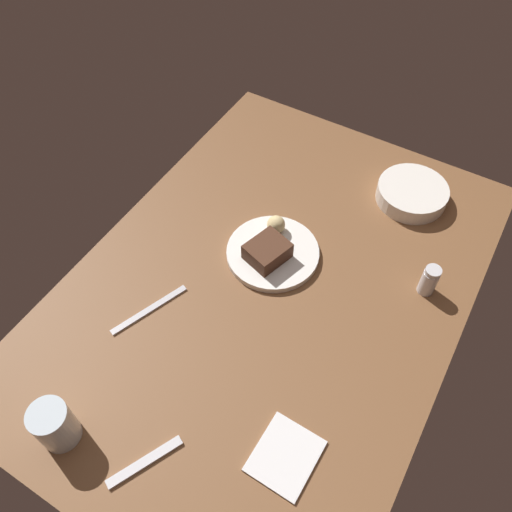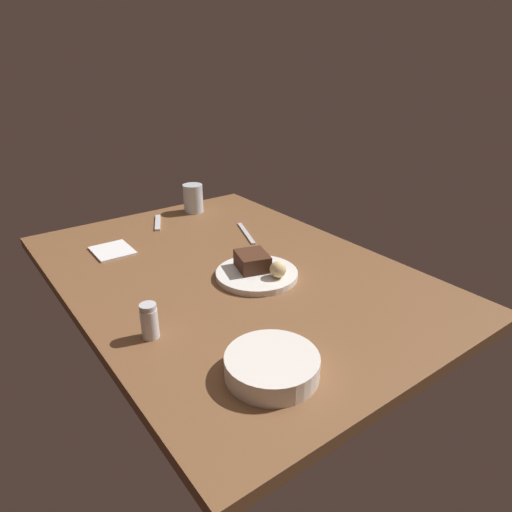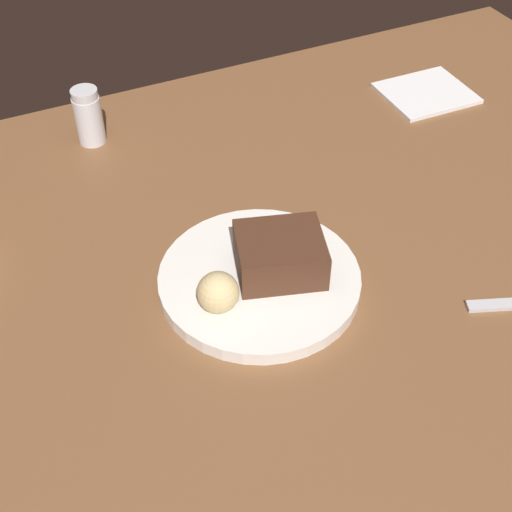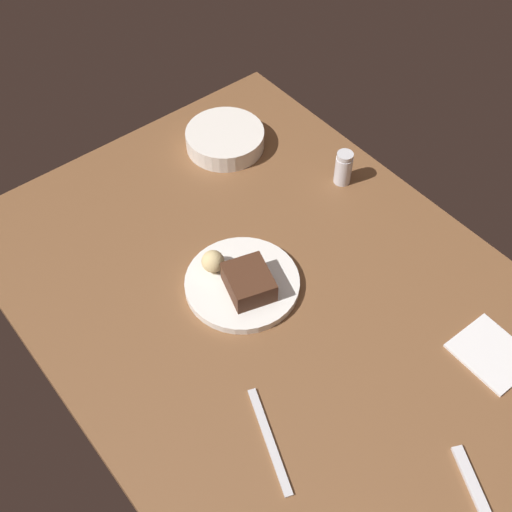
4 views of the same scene
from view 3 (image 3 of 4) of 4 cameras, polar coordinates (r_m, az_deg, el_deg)
dining_table at (r=83.90cm, az=4.18°, el=0.19°), size 120.00×84.00×3.00cm
dessert_plate at (r=77.35cm, az=0.27°, el=-1.93°), size 22.07×22.07×1.65cm
chocolate_cake_slice at (r=75.82cm, az=1.94°, el=0.11°), size 11.16×10.27×4.43cm
bread_roll at (r=71.98cm, az=-3.07°, el=-2.94°), size 4.41×4.41×4.41cm
salt_shaker at (r=99.57cm, az=-13.32°, el=10.87°), size 3.74×3.74×7.95cm
folded_napkin at (r=112.08cm, az=13.51°, el=12.62°), size 13.01×11.28×0.60cm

